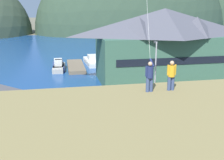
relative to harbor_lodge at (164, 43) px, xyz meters
The scene contains 16 objects.
ground_plane 25.70m from the harbor_lodge, 116.09° to the right, with size 600.00×600.00×0.00m, color #66604C.
parking_lot_pad 21.47m from the harbor_lodge, 122.24° to the right, with size 40.00×20.00×0.10m, color gray.
bay_water 39.69m from the harbor_lodge, 106.24° to the left, with size 360.00×84.00×0.03m, color navy.
far_hill_center_saddle 88.74m from the harbor_lodge, 78.46° to the left, with size 91.66×55.97×76.73m, color #334733.
harbor_lodge is the anchor object (origin of this frame).
storage_shed_near_lot 27.75m from the harbor_lodge, 147.13° to the right, with size 7.43×5.41×4.72m.
wharf_dock 19.20m from the harbor_lodge, 140.07° to the left, with size 3.20×11.57×0.70m.
moored_boat_wharfside 21.49m from the harbor_lodge, 147.19° to the left, with size 2.37×6.96×2.16m.
moored_boat_outer_mooring 18.74m from the harbor_lodge, 125.17° to the left, with size 3.19×8.42×2.16m.
moored_boat_inner_slip 20.80m from the harbor_lodge, 149.84° to the left, with size 2.54×6.38×2.16m.
parked_car_mid_row_near 18.98m from the harbor_lodge, 117.59° to the right, with size 4.24×2.14×1.82m.
parked_car_front_row_red 27.97m from the harbor_lodge, 125.74° to the right, with size 4.36×2.38×1.82m.
parked_car_mid_row_center 20.37m from the harbor_lodge, 131.33° to the right, with size 4.32×2.29×1.82m.
parking_light_pole 13.20m from the harbor_lodge, 115.40° to the right, with size 0.24×0.78×7.96m.
person_kite_flyer 30.69m from the harbor_lodge, 112.92° to the right, with size 0.52×0.67×1.86m.
person_companion 30.19m from the harbor_lodge, 110.64° to the right, with size 0.55×0.40×1.74m.
Camera 1 is at (-5.80, -19.91, 12.10)m, focal length 43.36 mm.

